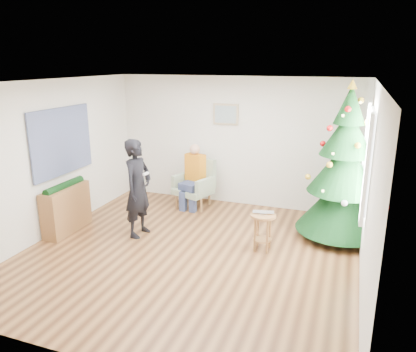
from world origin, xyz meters
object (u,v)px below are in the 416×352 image
at_px(christmas_tree, 344,170).
at_px(standing_man, 138,188).
at_px(stool, 263,232).
at_px(console, 66,209).
at_px(armchair, 195,189).

bearing_deg(christmas_tree, standing_man, -161.66).
bearing_deg(christmas_tree, stool, -140.26).
bearing_deg(stool, christmas_tree, 39.74).
height_order(standing_man, console, standing_man).
relative_size(armchair, console, 0.98).
bearing_deg(console, christmas_tree, 15.81).
xyz_separation_m(stool, armchair, (-1.74, 1.50, 0.05)).
bearing_deg(console, standing_man, 12.06).
bearing_deg(christmas_tree, armchair, 168.61).
relative_size(stool, standing_man, 0.36).
xyz_separation_m(christmas_tree, stool, (-1.11, -0.92, -0.88)).
height_order(stool, armchair, armchair).
bearing_deg(armchair, console, -111.87).
distance_m(christmas_tree, console, 4.75).
relative_size(christmas_tree, standing_man, 1.57).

